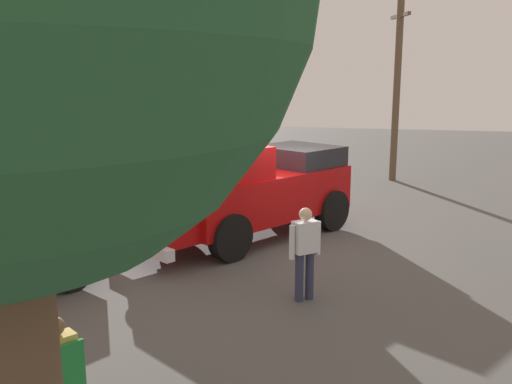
% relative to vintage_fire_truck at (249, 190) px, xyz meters
% --- Properties ---
extents(ground_plane, '(60.00, 60.00, 0.00)m').
position_rel_vintage_fire_truck_xyz_m(ground_plane, '(-0.45, 0.09, -1.20)').
color(ground_plane, '#514F4C').
extents(vintage_fire_truck, '(4.97, 6.20, 2.59)m').
position_rel_vintage_fire_truck_xyz_m(vintage_fire_truck, '(0.00, 0.00, 0.00)').
color(vintage_fire_truck, black).
rests_on(vintage_fire_truck, ground).
extents(lawn_chair_near_truck, '(0.68, 0.68, 1.02)m').
position_rel_vintage_fire_truck_xyz_m(lawn_chair_near_truck, '(0.18, 7.82, -0.61)').
color(lawn_chair_near_truck, '#B7BABF').
rests_on(lawn_chair_near_truck, ground).
extents(lawn_chair_by_car, '(0.61, 0.62, 1.02)m').
position_rel_vintage_fire_truck_xyz_m(lawn_chair_by_car, '(4.46, -0.35, -0.61)').
color(lawn_chair_by_car, '#B7BABF').
rests_on(lawn_chair_by_car, ground).
extents(spectator_seated, '(0.65, 0.60, 1.29)m').
position_rel_vintage_fire_truck_xyz_m(spectator_seated, '(0.29, 7.75, -0.50)').
color(spectator_seated, '#383842').
rests_on(spectator_seated, ground).
extents(spectator_standing, '(0.54, 0.51, 1.68)m').
position_rel_vintage_fire_truck_xyz_m(spectator_standing, '(-1.92, 3.57, -0.23)').
color(spectator_standing, '#2D334C').
rests_on(spectator_standing, ground).
extents(oak_tree_right, '(3.10, 3.10, 5.15)m').
position_rel_vintage_fire_truck_xyz_m(oak_tree_right, '(11.22, -8.83, 2.37)').
color(oak_tree_right, brown).
rests_on(oak_tree_right, ground).
extents(utility_pole, '(0.70, 1.64, 6.60)m').
position_rel_vintage_fire_truck_xyz_m(utility_pole, '(-3.37, -8.75, 2.24)').
color(utility_pole, brown).
rests_on(utility_pole, ground).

